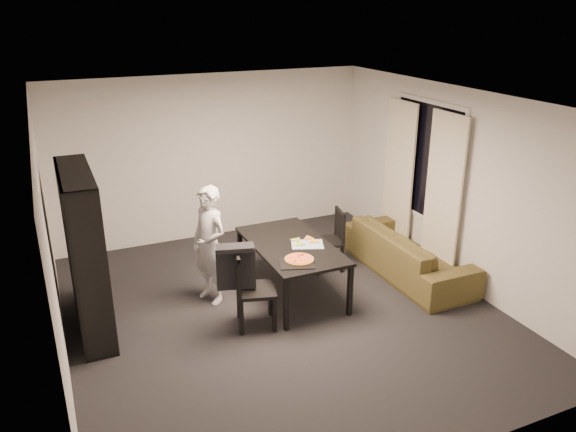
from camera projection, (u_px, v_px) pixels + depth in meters
name	position (u px, v px, depth m)	size (l,w,h in m)	color
room	(281.00, 213.00, 6.50)	(5.01, 5.51, 2.61)	black
window_pane	(426.00, 161.00, 7.88)	(0.02, 1.40, 1.60)	black
window_frame	(426.00, 161.00, 7.88)	(0.03, 1.52, 1.72)	white
curtain_left	(443.00, 196.00, 7.53)	(0.03, 0.70, 2.25)	beige
curtain_right	(398.00, 176.00, 8.42)	(0.03, 0.70, 2.25)	beige
bookshelf	(85.00, 252.00, 6.32)	(0.35, 1.50, 1.90)	black
dining_table	(291.00, 249.00, 7.17)	(0.93, 1.68, 0.70)	black
chair_left	(248.00, 284.00, 6.47)	(0.55, 0.55, 0.96)	black
chair_right	(333.00, 236.00, 7.93)	(0.48, 0.48, 0.88)	black
draped_jacket	(236.00, 265.00, 6.36)	(0.46, 0.29, 0.53)	black
person	(210.00, 245.00, 6.97)	(0.56, 0.36, 1.52)	silver
baking_tray	(297.00, 263.00, 6.61)	(0.40, 0.32, 0.01)	black
pepperoni_pizza	(299.00, 259.00, 6.66)	(0.35, 0.35, 0.03)	#A4702F
kitchen_towel	(307.00, 244.00, 7.13)	(0.40, 0.30, 0.01)	silver
pizza_slices	(304.00, 241.00, 7.21)	(0.37, 0.31, 0.01)	#E0CB46
sofa	(408.00, 252.00, 7.84)	(2.17, 0.85, 0.63)	#423C1A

